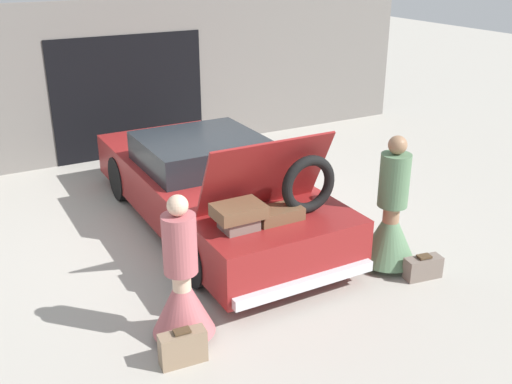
% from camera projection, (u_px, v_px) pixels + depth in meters
% --- Properties ---
extents(ground_plane, '(40.00, 40.00, 0.00)m').
position_uv_depth(ground_plane, '(212.00, 223.00, 8.49)').
color(ground_plane, '#ADA89E').
extents(garage_wall_back, '(12.00, 0.14, 2.80)m').
position_uv_depth(garage_wall_back, '(127.00, 80.00, 10.80)').
color(garage_wall_back, slate).
rests_on(garage_wall_back, ground_plane).
extents(car, '(1.88, 4.85, 1.70)m').
position_uv_depth(car, '(211.00, 186.00, 8.26)').
color(car, maroon).
rests_on(car, ground_plane).
extents(person_left, '(0.63, 0.63, 1.54)m').
position_uv_depth(person_left, '(182.00, 290.00, 5.81)').
color(person_left, beige).
rests_on(person_left, ground_plane).
extents(person_right, '(0.67, 0.67, 1.66)m').
position_uv_depth(person_right, '(390.00, 222.00, 7.13)').
color(person_right, '#997051').
rests_on(person_right, ground_plane).
extents(suitcase_beside_left_person, '(0.45, 0.19, 0.37)m').
position_uv_depth(suitcase_beside_left_person, '(183.00, 347.00, 5.58)').
color(suitcase_beside_left_person, '#8C7259').
rests_on(suitcase_beside_left_person, ground_plane).
extents(suitcase_beside_right_person, '(0.47, 0.25, 0.29)m').
position_uv_depth(suitcase_beside_right_person, '(423.00, 268.00, 7.04)').
color(suitcase_beside_right_person, '#75665B').
rests_on(suitcase_beside_right_person, ground_plane).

